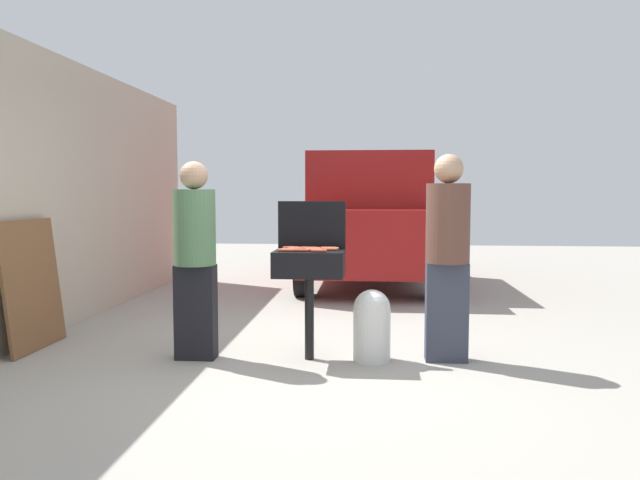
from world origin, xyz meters
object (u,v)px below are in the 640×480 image
object	(u,v)px
hot_dog_4	(311,249)
hot_dog_13	(296,249)
hot_dog_2	(319,251)
person_left	(195,253)
hot_dog_14	(331,249)
bbq_grill	(309,267)
hot_dog_0	(286,250)
hot_dog_7	(290,249)
parked_minivan	(369,219)
hot_dog_11	(296,248)
person_right	(447,250)
hot_dog_3	(314,250)
hot_dog_6	(325,249)
hot_dog_5	(328,248)
hot_dog_10	(309,248)
leaning_board	(32,284)
propane_tank	(372,324)
hot_dog_9	(312,248)
hot_dog_15	(329,249)
hot_dog_1	(291,248)
hot_dog_8	(313,249)

from	to	relation	value
hot_dog_4	hot_dog_13	bearing A→B (deg)	-156.16
hot_dog_2	person_left	xyz separation A→B (m)	(-1.08, 0.08, -0.03)
hot_dog_14	bbq_grill	bearing A→B (deg)	-159.90
bbq_grill	hot_dog_0	bearing A→B (deg)	-148.63
hot_dog_7	parked_minivan	size ratio (longest dim) A/B	0.03
hot_dog_11	person_right	xyz separation A→B (m)	(1.30, -0.03, -0.00)
hot_dog_0	hot_dog_3	xyz separation A→B (m)	(0.23, 0.04, 0.00)
hot_dog_6	hot_dog_14	distance (m)	0.06
parked_minivan	hot_dog_5	bearing A→B (deg)	85.69
hot_dog_10	leaning_board	size ratio (longest dim) A/B	0.11
hot_dog_7	hot_dog_6	bearing A→B (deg)	11.81
hot_dog_5	person_left	bearing A→B (deg)	-169.98
leaning_board	person_left	bearing A→B (deg)	-7.11
hot_dog_14	person_left	xyz separation A→B (m)	(-1.17, -0.13, -0.03)
hot_dog_13	leaning_board	size ratio (longest dim) A/B	0.11
hot_dog_3	leaning_board	world-z (taller)	leaning_board
propane_tank	person_left	size ratio (longest dim) A/B	0.36
person_right	hot_dog_10	bearing A→B (deg)	8.04
hot_dog_2	leaning_board	xyz separation A→B (m)	(-2.68, 0.28, -0.36)
hot_dog_10	hot_dog_9	bearing A→B (deg)	-43.64
hot_dog_6	person_left	size ratio (longest dim) A/B	0.08
hot_dog_0	hot_dog_3	bearing A→B (deg)	8.96
hot_dog_9	propane_tank	distance (m)	0.83
hot_dog_15	parked_minivan	xyz separation A→B (m)	(0.30, 4.67, 0.07)
hot_dog_1	hot_dog_6	size ratio (longest dim) A/B	1.00
hot_dog_1	leaning_board	bearing A→B (deg)	179.69
hot_dog_0	hot_dog_2	world-z (taller)	same
hot_dog_5	hot_dog_14	bearing A→B (deg)	-67.04
hot_dog_8	hot_dog_9	world-z (taller)	same
hot_dog_1	hot_dog_7	bearing A→B (deg)	-85.37
hot_dog_4	hot_dog_14	bearing A→B (deg)	4.57
person_right	parked_minivan	size ratio (longest dim) A/B	0.40
hot_dog_7	person_right	xyz separation A→B (m)	(1.34, 0.09, -0.00)
hot_dog_15	person_left	bearing A→B (deg)	-176.81
hot_dog_13	hot_dog_6	bearing A→B (deg)	7.03
hot_dog_7	hot_dog_15	world-z (taller)	same
hot_dog_4	hot_dog_11	distance (m)	0.13
hot_dog_5	hot_dog_8	distance (m)	0.20
hot_dog_6	hot_dog_15	bearing A→B (deg)	-36.56
hot_dog_5	hot_dog_10	distance (m)	0.17
hot_dog_0	hot_dog_5	bearing A→B (deg)	36.44
bbq_grill	hot_dog_2	size ratio (longest dim) A/B	7.29
hot_dog_0	hot_dog_5	xyz separation A→B (m)	(0.34, 0.25, 0.00)
hot_dog_3	hot_dog_15	distance (m)	0.15
hot_dog_13	leaning_board	xyz separation A→B (m)	(-2.46, 0.14, -0.36)
propane_tank	person_left	bearing A→B (deg)	-177.82
bbq_grill	hot_dog_1	size ratio (longest dim) A/B	7.29
hot_dog_9	hot_dog_14	distance (m)	0.17
hot_dog_5	hot_dog_8	size ratio (longest dim) A/B	1.00
hot_dog_7	leaning_board	xyz separation A→B (m)	(-2.42, 0.17, -0.36)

